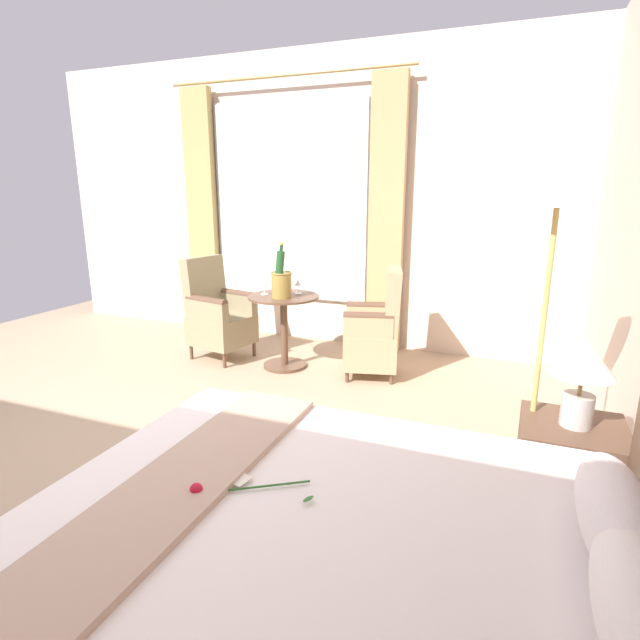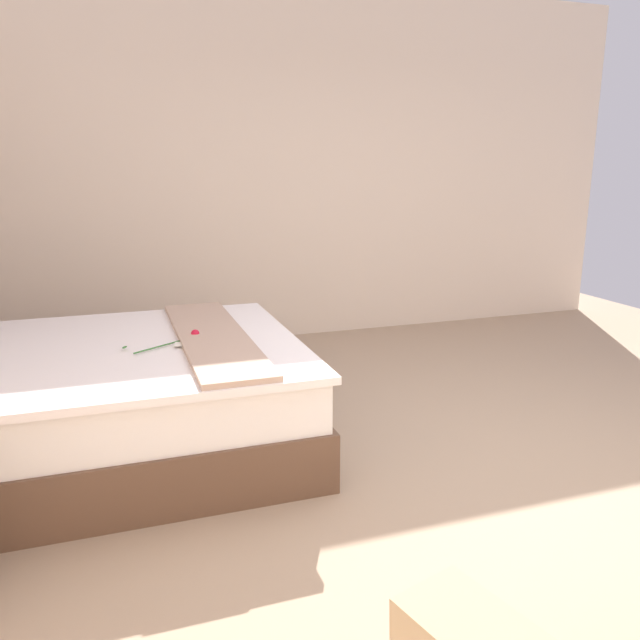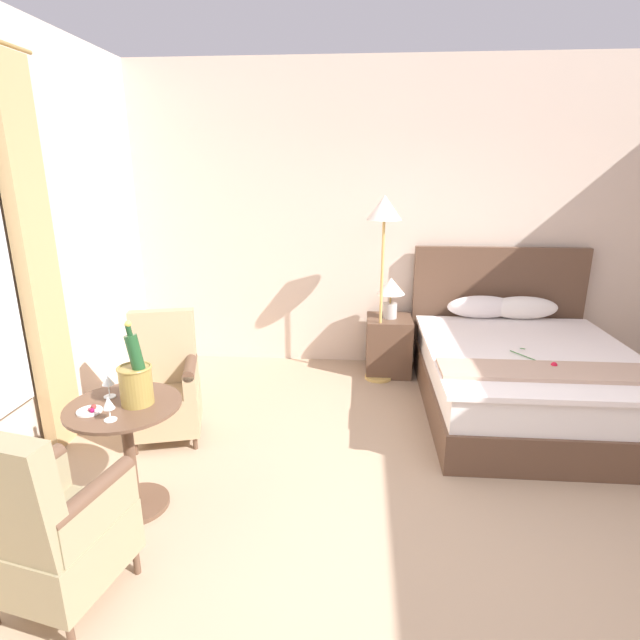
# 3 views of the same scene
# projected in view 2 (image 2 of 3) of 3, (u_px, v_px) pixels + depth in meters

# --- Properties ---
(ground_plane) EXTENTS (7.65, 7.65, 0.00)m
(ground_plane) POSITION_uv_depth(u_px,v_px,m) (495.00, 471.00, 3.32)
(ground_plane) COLOR tan
(wall_far_side) EXTENTS (0.12, 6.27, 3.16)m
(wall_far_side) POSITION_uv_depth(u_px,v_px,m) (314.00, 166.00, 5.74)
(wall_far_side) COLOR beige
(wall_far_side) RESTS_ON ground
(bed) EXTENTS (1.77, 2.16, 1.32)m
(bed) POSITION_uv_depth(u_px,v_px,m) (95.00, 396.00, 3.44)
(bed) COLOR brown
(bed) RESTS_ON ground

